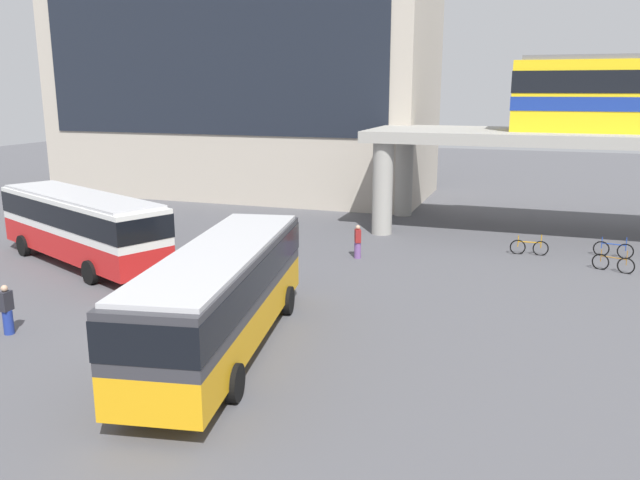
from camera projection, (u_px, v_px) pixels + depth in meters
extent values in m
plane|color=#515156|center=(292.00, 259.00, 29.99)|extent=(120.00, 120.00, 0.00)
cube|color=#B2A899|center=(244.00, 75.00, 47.75)|extent=(27.54, 11.34, 17.56)
cube|color=black|center=(206.00, 59.00, 42.29)|extent=(24.78, 0.10, 9.83)
cylinder|color=#9E9B93|center=(383.00, 189.00, 34.70)|extent=(1.10, 1.10, 4.98)
cylinder|color=#9E9B93|center=(404.00, 176.00, 39.87)|extent=(1.10, 1.10, 4.98)
cube|color=orange|center=(223.00, 318.00, 19.32)|extent=(4.37, 11.27, 1.10)
cube|color=#333338|center=(222.00, 277.00, 19.02)|extent=(4.37, 11.27, 1.50)
cube|color=black|center=(222.00, 274.00, 19.01)|extent=(4.41, 11.31, 0.96)
cube|color=silver|center=(221.00, 250.00, 18.84)|extent=(4.15, 10.70, 0.12)
cylinder|color=black|center=(220.00, 297.00, 23.02)|extent=(0.45, 1.03, 1.00)
cylinder|color=black|center=(288.00, 300.00, 22.64)|extent=(0.45, 1.03, 1.00)
cylinder|color=black|center=(142.00, 376.00, 16.68)|extent=(0.45, 1.03, 1.00)
cylinder|color=black|center=(235.00, 383.00, 16.30)|extent=(0.45, 1.03, 1.00)
cube|color=red|center=(82.00, 242.00, 28.92)|extent=(11.04, 6.87, 1.10)
cube|color=white|center=(80.00, 213.00, 28.62)|extent=(11.04, 6.87, 1.50)
cube|color=black|center=(80.00, 212.00, 28.60)|extent=(11.09, 6.92, 0.96)
cube|color=silver|center=(78.00, 195.00, 28.43)|extent=(10.49, 6.52, 0.12)
cylinder|color=black|center=(23.00, 245.00, 30.53)|extent=(1.03, 0.67, 1.00)
cylinder|color=black|center=(74.00, 237.00, 32.29)|extent=(1.03, 0.67, 1.00)
cylinder|color=black|center=(90.00, 272.00, 26.09)|extent=(1.03, 0.67, 1.00)
cylinder|color=black|center=(144.00, 261.00, 27.85)|extent=(1.03, 0.67, 1.00)
torus|color=black|center=(625.00, 251.00, 30.08)|extent=(0.74, 0.19, 0.74)
torus|color=black|center=(601.00, 249.00, 30.58)|extent=(0.74, 0.19, 0.74)
cylinder|color=#1E3FA5|center=(614.00, 244.00, 30.26)|extent=(1.04, 0.24, 0.05)
cylinder|color=#1E3FA5|center=(602.00, 243.00, 30.51)|extent=(0.04, 0.04, 0.55)
cylinder|color=#1E3FA5|center=(626.00, 244.00, 30.00)|extent=(0.04, 0.04, 0.65)
torus|color=black|center=(626.00, 266.00, 27.60)|extent=(0.72, 0.30, 0.74)
torus|color=black|center=(600.00, 262.00, 28.24)|extent=(0.72, 0.30, 0.74)
cylinder|color=#996626|center=(614.00, 258.00, 27.86)|extent=(1.01, 0.40, 0.05)
cylinder|color=#996626|center=(601.00, 255.00, 28.17)|extent=(0.04, 0.04, 0.55)
cylinder|color=#996626|center=(627.00, 258.00, 27.52)|extent=(0.04, 0.04, 0.65)
torus|color=black|center=(541.00, 248.00, 30.61)|extent=(0.74, 0.12, 0.74)
torus|color=black|center=(518.00, 247.00, 30.87)|extent=(0.74, 0.12, 0.74)
cylinder|color=orange|center=(530.00, 242.00, 30.68)|extent=(1.05, 0.14, 0.05)
cylinder|color=orange|center=(518.00, 241.00, 30.80)|extent=(0.04, 0.04, 0.55)
cylinder|color=orange|center=(541.00, 241.00, 30.53)|extent=(0.04, 0.04, 0.65)
cylinder|color=#724C8C|center=(358.00, 250.00, 30.12)|extent=(0.32, 0.32, 0.77)
cube|color=maroon|center=(358.00, 236.00, 29.96)|extent=(0.40, 0.47, 0.61)
sphere|color=tan|center=(358.00, 227.00, 29.86)|extent=(0.21, 0.21, 0.21)
cylinder|color=navy|center=(8.00, 322.00, 20.80)|extent=(0.32, 0.32, 0.80)
cube|color=#26262D|center=(6.00, 301.00, 20.63)|extent=(0.27, 0.40, 0.64)
sphere|color=tan|center=(4.00, 288.00, 20.53)|extent=(0.22, 0.22, 0.22)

